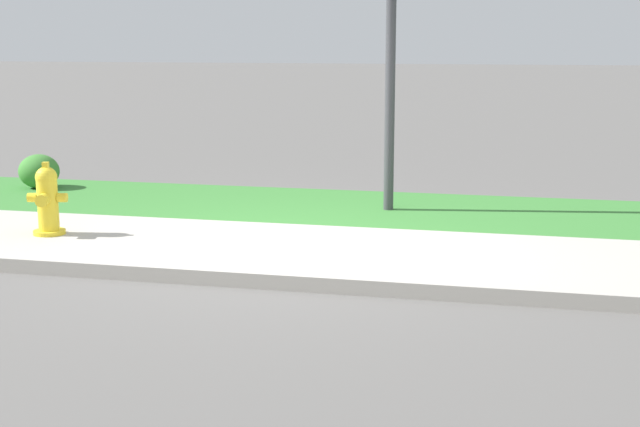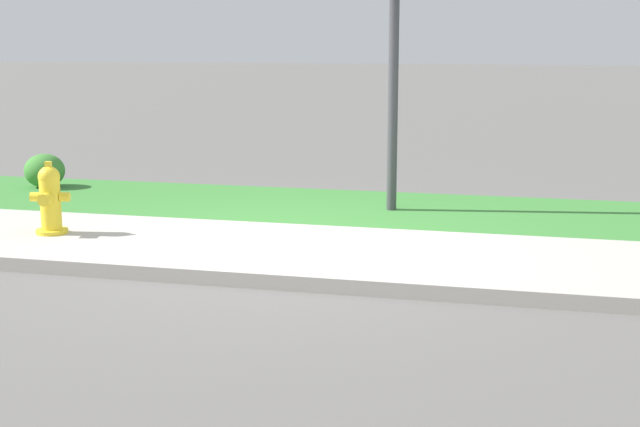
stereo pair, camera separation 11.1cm
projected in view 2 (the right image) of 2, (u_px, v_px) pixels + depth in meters
ground_plane at (281, 250)px, 8.05m from camera, size 120.00×120.00×0.00m
sidewalk_pavement at (281, 250)px, 8.05m from camera, size 18.00×2.21×0.01m
grass_verge at (335, 206)px, 10.15m from camera, size 18.00×2.20×0.01m
street_curb at (238, 277)px, 6.91m from camera, size 18.00×0.16×0.12m
fire_hydrant_mid_block at (50, 200)px, 8.64m from camera, size 0.39×0.36×0.72m
shrub_bush_near_lamp at (45, 171)px, 11.41m from camera, size 0.51×0.51×0.43m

